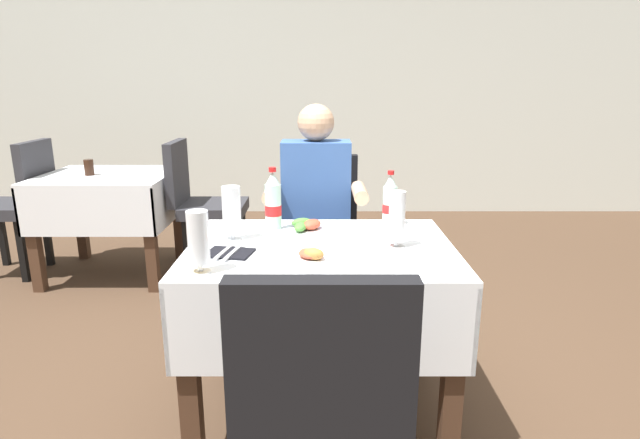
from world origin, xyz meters
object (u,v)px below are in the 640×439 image
main_dining_table (320,287)px  beer_glass_left (198,240)px  chair_near_camera_side (320,407)px  beer_glass_right (231,213)px  background_chair_right (200,200)px  seated_diner_far (315,211)px  plate_near_camera (312,258)px  background_table_tumbler (88,167)px  beer_glass_middle (396,219)px  background_dining_table (109,200)px  chair_far_diner_seat (320,233)px  cola_bottle_secondary (272,203)px  cola_bottle_primary (389,202)px  background_chair_left (17,200)px  napkin_cutlery_set (229,253)px  plate_far_diner (305,229)px

main_dining_table → beer_glass_left: (-0.41, -0.30, 0.30)m
chair_near_camera_side → beer_glass_right: size_ratio=4.33×
main_dining_table → beer_glass_right: beer_glass_right is taller
beer_glass_left → background_chair_right: 2.01m
seated_diner_far → plate_near_camera: (-0.01, -0.87, 0.04)m
beer_glass_right → background_table_tumbler: beer_glass_right is taller
beer_glass_middle → background_dining_table: (-1.80, 1.66, -0.31)m
chair_near_camera_side → plate_near_camera: 0.63m
background_chair_right → chair_near_camera_side: bearing=-70.6°
chair_far_diner_seat → beer_glass_middle: size_ratio=4.31×
cola_bottle_secondary → beer_glass_right: bearing=-138.7°
cola_bottle_primary → beer_glass_middle: bearing=-92.6°
background_dining_table → plate_near_camera: bearing=-51.1°
cola_bottle_primary → background_chair_left: bearing=151.4°
beer_glass_middle → napkin_cutlery_set: size_ratio=1.15×
beer_glass_left → napkin_cutlery_set: (0.06, 0.20, -0.11)m
background_chair_right → background_table_tumbler: background_chair_right is taller
main_dining_table → plate_near_camera: (-0.03, -0.19, 0.20)m
beer_glass_middle → beer_glass_left: bearing=-158.5°
plate_far_diner → cola_bottle_primary: 0.40m
beer_glass_right → cola_bottle_primary: 0.70m
beer_glass_left → background_dining_table: beer_glass_left is taller
main_dining_table → chair_near_camera_side: 0.79m
main_dining_table → plate_far_diner: plate_far_diner is taller
plate_near_camera → beer_glass_left: bearing=-164.2°
beer_glass_right → napkin_cutlery_set: (0.02, -0.18, -0.11)m
chair_far_diner_seat → napkin_cutlery_set: 0.98m
background_dining_table → beer_glass_middle: bearing=-42.6°
main_dining_table → napkin_cutlery_set: 0.41m
cola_bottle_primary → background_chair_left: size_ratio=0.26×
plate_far_diner → seated_diner_far: bearing=85.3°
plate_far_diner → napkin_cutlery_set: size_ratio=1.28×
beer_glass_middle → background_chair_left: (-2.45, 1.66, -0.30)m
cola_bottle_primary → plate_near_camera: bearing=-125.0°
cola_bottle_primary → background_dining_table: cola_bottle_primary is taller
chair_far_diner_seat → background_chair_left: 2.32m
chair_far_diner_seat → main_dining_table: bearing=-90.0°
seated_diner_far → background_dining_table: (-1.48, 0.95, -0.16)m
seated_diner_far → cola_bottle_primary: seated_diner_far is taller
beer_glass_middle → cola_bottle_secondary: cola_bottle_secondary is taller
seated_diner_far → background_table_tumbler: 1.82m
beer_glass_left → cola_bottle_secondary: 0.55m
chair_far_diner_seat → chair_near_camera_side: same height
beer_glass_middle → beer_glass_right: (-0.66, 0.10, -0.00)m
cola_bottle_primary → background_dining_table: 2.28m
background_dining_table → background_chair_left: (-0.65, 0.00, 0.00)m
main_dining_table → background_table_tumbler: bearing=135.3°
chair_near_camera_side → beer_glass_left: 0.70m
plate_near_camera → background_chair_left: background_chair_left is taller
plate_far_diner → background_chair_left: bearing=145.2°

